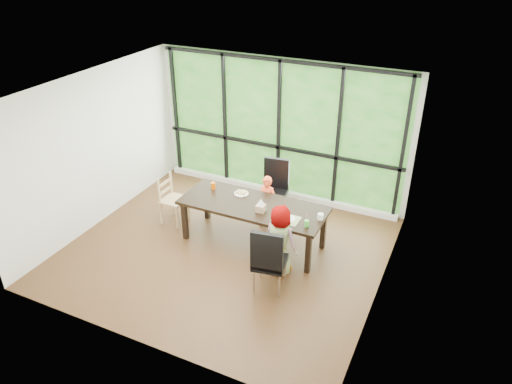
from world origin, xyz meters
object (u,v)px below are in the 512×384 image
at_px(plate_far, 241,194).
at_px(chair_end_beech, 174,200).
at_px(dining_table, 253,224).
at_px(child_toddler, 267,202).
at_px(child_older, 281,240).
at_px(orange_cup, 213,186).
at_px(tissue_box, 261,208).
at_px(chair_window_leather, 273,190).
at_px(green_cup, 307,223).
at_px(plate_near, 288,219).
at_px(chair_interior_leather, 270,258).
at_px(white_mug, 320,217).

bearing_deg(plate_far, chair_end_beech, -169.65).
height_order(dining_table, child_toddler, child_toddler).
distance_m(child_older, orange_cup, 1.73).
bearing_deg(tissue_box, orange_cup, 162.09).
relative_size(chair_window_leather, orange_cup, 9.09).
height_order(chair_end_beech, green_cup, chair_end_beech).
bearing_deg(plate_near, chair_window_leather, 122.57).
bearing_deg(child_older, chair_window_leather, -51.20).
height_order(chair_end_beech, child_toddler, child_toddler).
relative_size(dining_table, plate_far, 9.87).
bearing_deg(plate_far, dining_table, -35.10).
height_order(chair_end_beech, plate_near, chair_end_beech).
bearing_deg(child_older, chair_end_beech, -1.48).
bearing_deg(tissue_box, chair_window_leather, 102.84).
xyz_separation_m(dining_table, chair_interior_leather, (0.72, -0.95, 0.17)).
xyz_separation_m(dining_table, plate_near, (0.68, -0.18, 0.38)).
distance_m(child_toddler, plate_near, 1.04).
distance_m(plate_far, plate_near, 1.09).
height_order(plate_far, green_cup, green_cup).
xyz_separation_m(child_older, green_cup, (0.30, 0.26, 0.23)).
bearing_deg(green_cup, tissue_box, 172.35).
bearing_deg(white_mug, plate_near, -155.81).
distance_m(child_older, plate_near, 0.39).
relative_size(child_toddler, plate_near, 4.13).
bearing_deg(dining_table, child_toddler, 90.00).
bearing_deg(dining_table, child_older, -36.36).
distance_m(child_older, white_mug, 0.73).
bearing_deg(chair_window_leather, chair_end_beech, -155.79).
bearing_deg(plate_far, white_mug, -8.04).
bearing_deg(white_mug, plate_far, 171.96).
distance_m(chair_interior_leather, white_mug, 1.09).
relative_size(dining_table, chair_end_beech, 2.67).
bearing_deg(white_mug, child_toddler, 154.72).
xyz_separation_m(green_cup, white_mug, (0.12, 0.28, -0.01)).
bearing_deg(plate_near, dining_table, 164.90).
xyz_separation_m(chair_window_leather, tissue_box, (0.25, -1.09, 0.27)).
bearing_deg(dining_table, tissue_box, -35.87).
bearing_deg(white_mug, chair_end_beech, -179.62).
relative_size(child_older, white_mug, 12.00).
xyz_separation_m(chair_window_leather, plate_near, (0.72, -1.12, 0.22)).
bearing_deg(tissue_box, plate_far, 144.60).
distance_m(plate_far, tissue_box, 0.66).
xyz_separation_m(chair_end_beech, orange_cup, (0.71, 0.19, 0.36)).
bearing_deg(tissue_box, child_older, -36.56).
distance_m(chair_interior_leather, green_cup, 0.80).
relative_size(green_cup, white_mug, 1.12).
distance_m(child_toddler, plate_far, 0.54).
height_order(child_older, green_cup, child_older).
xyz_separation_m(chair_interior_leather, green_cup, (0.29, 0.70, 0.26)).
height_order(green_cup, tissue_box, tissue_box).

